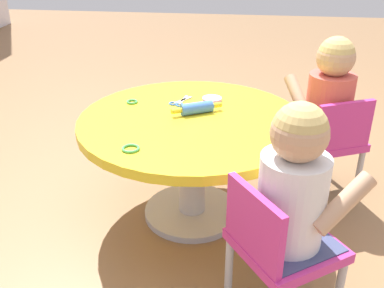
{
  "coord_description": "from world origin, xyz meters",
  "views": [
    {
      "loc": [
        -1.71,
        -0.21,
        1.24
      ],
      "look_at": [
        0.0,
        0.0,
        0.37
      ],
      "focal_mm": 41.74,
      "sensor_mm": 36.0,
      "label": 1
    }
  ],
  "objects_px": {
    "seated_child_left": "(295,183)",
    "rolling_pin": "(197,108)",
    "craft_scissors": "(179,102)",
    "child_chair_left": "(278,246)",
    "child_chair_right": "(328,141)",
    "seated_child_right": "(330,93)",
    "craft_table": "(192,141)"
  },
  "relations": [
    {
      "from": "seated_child_left",
      "to": "rolling_pin",
      "type": "xyz_separation_m",
      "value": [
        0.59,
        0.36,
        -0.02
      ]
    },
    {
      "from": "seated_child_left",
      "to": "craft_scissors",
      "type": "bearing_deg",
      "value": 32.89
    },
    {
      "from": "rolling_pin",
      "to": "seated_child_left",
      "type": "bearing_deg",
      "value": -148.53
    },
    {
      "from": "rolling_pin",
      "to": "craft_scissors",
      "type": "distance_m",
      "value": 0.15
    },
    {
      "from": "child_chair_left",
      "to": "rolling_pin",
      "type": "height_order",
      "value": "rolling_pin"
    },
    {
      "from": "child_chair_left",
      "to": "child_chair_right",
      "type": "relative_size",
      "value": 1.0
    },
    {
      "from": "child_chair_left",
      "to": "rolling_pin",
      "type": "bearing_deg",
      "value": 28.21
    },
    {
      "from": "rolling_pin",
      "to": "craft_scissors",
      "type": "bearing_deg",
      "value": 39.75
    },
    {
      "from": "seated_child_left",
      "to": "seated_child_right",
      "type": "bearing_deg",
      "value": -15.32
    },
    {
      "from": "child_chair_left",
      "to": "seated_child_right",
      "type": "relative_size",
      "value": 1.05
    },
    {
      "from": "craft_table",
      "to": "craft_scissors",
      "type": "height_order",
      "value": "craft_scissors"
    },
    {
      "from": "child_chair_right",
      "to": "seated_child_left",
      "type": "bearing_deg",
      "value": 162.9
    },
    {
      "from": "child_chair_left",
      "to": "rolling_pin",
      "type": "relative_size",
      "value": 2.51
    },
    {
      "from": "child_chair_right",
      "to": "rolling_pin",
      "type": "bearing_deg",
      "value": 107.0
    },
    {
      "from": "child_chair_right",
      "to": "craft_scissors",
      "type": "xyz_separation_m",
      "value": [
        -0.07,
        0.7,
        0.19
      ]
    },
    {
      "from": "seated_child_left",
      "to": "child_chair_right",
      "type": "bearing_deg",
      "value": -17.1
    },
    {
      "from": "child_chair_right",
      "to": "seated_child_right",
      "type": "distance_m",
      "value": 0.23
    },
    {
      "from": "seated_child_right",
      "to": "craft_scissors",
      "type": "distance_m",
      "value": 0.69
    },
    {
      "from": "child_chair_right",
      "to": "craft_scissors",
      "type": "bearing_deg",
      "value": 96.01
    },
    {
      "from": "child_chair_right",
      "to": "seated_child_right",
      "type": "bearing_deg",
      "value": 23.99
    },
    {
      "from": "rolling_pin",
      "to": "child_chair_left",
      "type": "bearing_deg",
      "value": -151.79
    },
    {
      "from": "craft_scissors",
      "to": "craft_table",
      "type": "bearing_deg",
      "value": -154.51
    },
    {
      "from": "seated_child_right",
      "to": "craft_scissors",
      "type": "xyz_separation_m",
      "value": [
        -0.11,
        0.68,
        -0.04
      ]
    },
    {
      "from": "child_chair_left",
      "to": "craft_scissors",
      "type": "distance_m",
      "value": 0.86
    },
    {
      "from": "seated_child_right",
      "to": "rolling_pin",
      "type": "distance_m",
      "value": 0.63
    },
    {
      "from": "child_chair_left",
      "to": "seated_child_left",
      "type": "relative_size",
      "value": 1.05
    },
    {
      "from": "seated_child_left",
      "to": "seated_child_right",
      "type": "distance_m",
      "value": 0.85
    },
    {
      "from": "craft_table",
      "to": "child_chair_left",
      "type": "height_order",
      "value": "child_chair_left"
    },
    {
      "from": "seated_child_left",
      "to": "child_chair_right",
      "type": "relative_size",
      "value": 0.95
    },
    {
      "from": "child_chair_right",
      "to": "rolling_pin",
      "type": "distance_m",
      "value": 0.67
    },
    {
      "from": "seated_child_left",
      "to": "craft_scissors",
      "type": "relative_size",
      "value": 3.58
    },
    {
      "from": "craft_table",
      "to": "seated_child_right",
      "type": "xyz_separation_m",
      "value": [
        0.27,
        -0.6,
        0.15
      ]
    }
  ]
}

